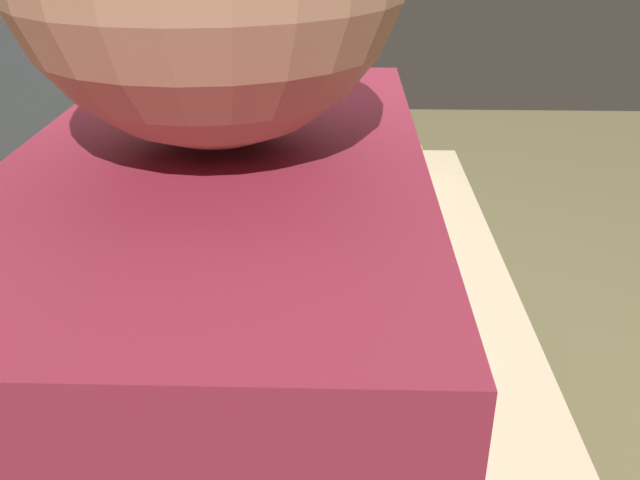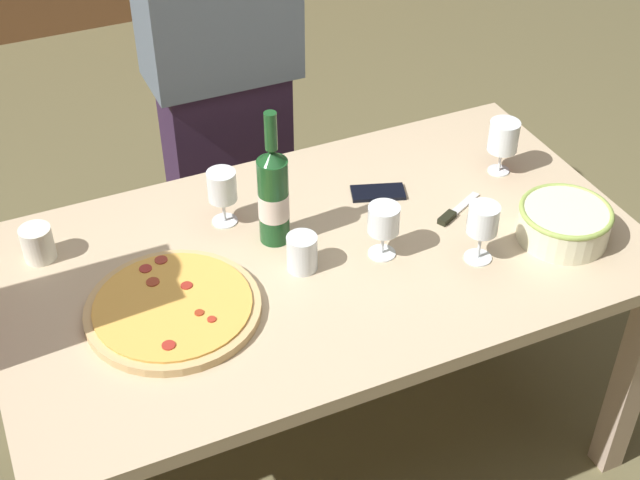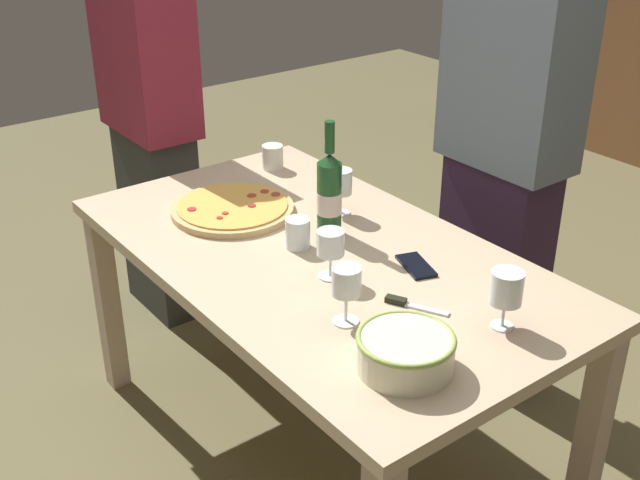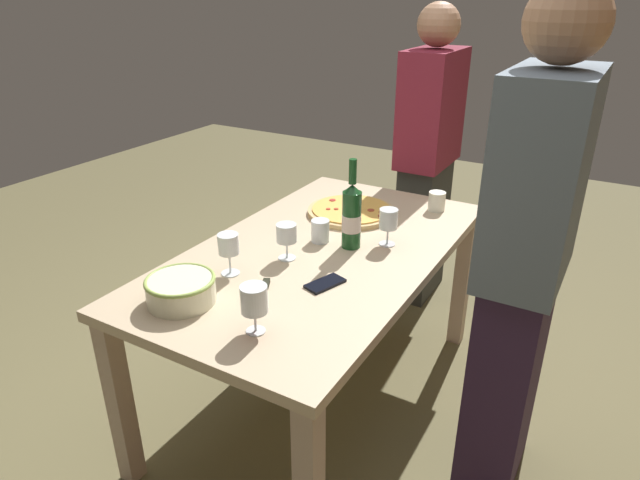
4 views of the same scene
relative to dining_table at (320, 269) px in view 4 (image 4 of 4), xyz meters
name	(u,v)px [view 4 (image 4 of 4)]	position (x,y,z in m)	size (l,w,h in m)	color
ground_plane	(320,396)	(0.00, 0.00, -0.66)	(8.00, 8.00, 0.00)	brown
dining_table	(320,269)	(0.00, 0.00, 0.00)	(1.60, 0.90, 0.75)	#C9B18E
pizza	(351,211)	(-0.39, -0.06, 0.11)	(0.40, 0.40, 0.03)	tan
serving_bowl	(181,289)	(0.58, -0.19, 0.14)	(0.23, 0.23, 0.09)	#EAEAC4
wine_bottle	(352,215)	(-0.08, 0.10, 0.23)	(0.08, 0.08, 0.36)	#184920
wine_glass_near_pizza	(229,246)	(0.34, -0.18, 0.20)	(0.08, 0.08, 0.16)	white
wine_glass_by_bottle	(254,301)	(0.60, 0.12, 0.20)	(0.08, 0.08, 0.16)	white
wine_glass_far_left	(286,234)	(0.14, -0.07, 0.20)	(0.08, 0.08, 0.14)	white
wine_glass_far_right	(388,221)	(-0.17, 0.22, 0.20)	(0.07, 0.07, 0.15)	white
cup_amber	(437,201)	(-0.64, 0.26, 0.14)	(0.08, 0.08, 0.09)	white
cup_ceramic	(320,231)	(-0.06, -0.04, 0.14)	(0.07, 0.07, 0.09)	white
cell_phone	(325,283)	(0.24, 0.16, 0.10)	(0.07, 0.14, 0.01)	black
pizza_knife	(264,289)	(0.38, 0.00, 0.10)	(0.17, 0.10, 0.02)	silver
person_host	(427,160)	(-1.15, 0.03, 0.17)	(0.44, 0.24, 1.64)	#313331
person_guest_left	(524,266)	(0.02, 0.78, 0.23)	(0.45, 0.24, 1.74)	#32203B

